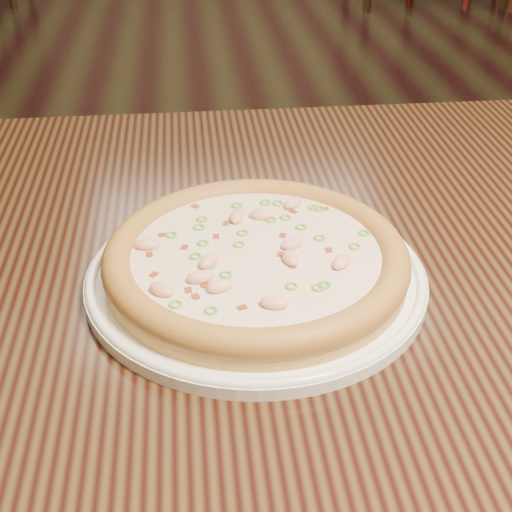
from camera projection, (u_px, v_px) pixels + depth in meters
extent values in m
plane|color=black|center=(319.00, 322.00, 1.84)|extent=(9.00, 9.00, 0.00)
cube|color=black|center=(365.00, 264.00, 0.75)|extent=(1.20, 0.80, 0.04)
cylinder|color=white|center=(256.00, 277.00, 0.68)|extent=(0.32, 0.32, 0.01)
torus|color=white|center=(256.00, 272.00, 0.68)|extent=(0.32, 0.32, 0.01)
cylinder|color=#BB9641|center=(256.00, 264.00, 0.67)|extent=(0.28, 0.28, 0.02)
torus|color=#B17634|center=(256.00, 256.00, 0.67)|extent=(0.29, 0.29, 0.03)
cylinder|color=#F5DCC9|center=(256.00, 254.00, 0.66)|extent=(0.23, 0.23, 0.00)
ellipsoid|color=#F2B29E|center=(161.00, 290.00, 0.61)|extent=(0.03, 0.03, 0.01)
ellipsoid|color=#F2B29E|center=(292.00, 243.00, 0.67)|extent=(0.03, 0.02, 0.01)
ellipsoid|color=#F2B29E|center=(291.00, 258.00, 0.65)|extent=(0.02, 0.03, 0.01)
ellipsoid|color=#F2B29E|center=(209.00, 261.00, 0.64)|extent=(0.03, 0.03, 0.01)
ellipsoid|color=#F2B29E|center=(237.00, 216.00, 0.71)|extent=(0.02, 0.03, 0.01)
ellipsoid|color=#F2B29E|center=(261.00, 215.00, 0.72)|extent=(0.03, 0.02, 0.01)
ellipsoid|color=#F2B29E|center=(220.00, 286.00, 0.61)|extent=(0.03, 0.02, 0.01)
ellipsoid|color=#F2B29E|center=(200.00, 277.00, 0.62)|extent=(0.03, 0.02, 0.01)
ellipsoid|color=#F2B29E|center=(293.00, 203.00, 0.74)|extent=(0.03, 0.03, 0.01)
ellipsoid|color=#F2B29E|center=(342.00, 262.00, 0.64)|extent=(0.03, 0.03, 0.01)
ellipsoid|color=#F2B29E|center=(274.00, 303.00, 0.59)|extent=(0.03, 0.02, 0.01)
ellipsoid|color=#F2B29E|center=(147.00, 244.00, 0.67)|extent=(0.03, 0.02, 0.01)
cube|color=maroon|center=(216.00, 237.00, 0.69)|extent=(0.01, 0.01, 0.00)
cube|color=maroon|center=(150.00, 255.00, 0.66)|extent=(0.01, 0.01, 0.00)
cube|color=maroon|center=(205.00, 286.00, 0.62)|extent=(0.01, 0.01, 0.00)
cube|color=maroon|center=(196.00, 297.00, 0.60)|extent=(0.01, 0.01, 0.00)
cube|color=maroon|center=(329.00, 251.00, 0.66)|extent=(0.01, 0.01, 0.00)
cube|color=maroon|center=(293.00, 212.00, 0.73)|extent=(0.01, 0.01, 0.00)
cube|color=maroon|center=(163.00, 236.00, 0.69)|extent=(0.01, 0.01, 0.00)
cube|color=maroon|center=(293.00, 267.00, 0.64)|extent=(0.01, 0.01, 0.00)
cube|color=maroon|center=(188.00, 291.00, 0.61)|extent=(0.01, 0.01, 0.00)
cube|color=maroon|center=(195.00, 207.00, 0.74)|extent=(0.01, 0.01, 0.00)
cube|color=maroon|center=(324.00, 210.00, 0.73)|extent=(0.01, 0.01, 0.00)
cube|color=maroon|center=(226.00, 224.00, 0.71)|extent=(0.01, 0.01, 0.00)
cube|color=maroon|center=(154.00, 275.00, 0.63)|extent=(0.01, 0.01, 0.00)
cube|color=maroon|center=(242.00, 308.00, 0.59)|extent=(0.01, 0.01, 0.00)
cube|color=maroon|center=(220.00, 284.00, 0.62)|extent=(0.01, 0.01, 0.00)
cube|color=maroon|center=(280.00, 255.00, 0.66)|extent=(0.01, 0.01, 0.00)
cube|color=maroon|center=(283.00, 236.00, 0.69)|extent=(0.01, 0.01, 0.00)
cube|color=maroon|center=(185.00, 248.00, 0.67)|extent=(0.01, 0.01, 0.00)
cube|color=maroon|center=(294.00, 244.00, 0.67)|extent=(0.01, 0.01, 0.00)
torus|color=#57A232|center=(239.00, 245.00, 0.67)|extent=(0.02, 0.02, 0.00)
torus|color=#57A232|center=(324.00, 285.00, 0.62)|extent=(0.02, 0.02, 0.00)
torus|color=#57A232|center=(199.00, 227.00, 0.70)|extent=(0.01, 0.01, 0.00)
torus|color=#57A232|center=(301.00, 227.00, 0.70)|extent=(0.01, 0.01, 0.00)
torus|color=#57A232|center=(313.00, 208.00, 0.73)|extent=(0.01, 0.01, 0.00)
torus|color=#57A232|center=(278.00, 204.00, 0.74)|extent=(0.02, 0.02, 0.00)
torus|color=#57A232|center=(285.00, 218.00, 0.72)|extent=(0.02, 0.02, 0.00)
torus|color=#57A232|center=(176.00, 305.00, 0.59)|extent=(0.02, 0.02, 0.00)
torus|color=#57A232|center=(195.00, 256.00, 0.65)|extent=(0.02, 0.02, 0.00)
torus|color=#57A232|center=(318.00, 288.00, 0.61)|extent=(0.02, 0.02, 0.00)
torus|color=#57A232|center=(171.00, 235.00, 0.69)|extent=(0.02, 0.02, 0.00)
torus|color=#57A232|center=(292.00, 286.00, 0.61)|extent=(0.01, 0.01, 0.00)
torus|color=#57A232|center=(355.00, 247.00, 0.67)|extent=(0.02, 0.02, 0.00)
torus|color=#57A232|center=(211.00, 311.00, 0.59)|extent=(0.02, 0.02, 0.00)
torus|color=#57A232|center=(203.00, 243.00, 0.67)|extent=(0.02, 0.02, 0.00)
torus|color=#57A232|center=(265.00, 203.00, 0.74)|extent=(0.02, 0.02, 0.00)
torus|color=#57A232|center=(271.00, 220.00, 0.71)|extent=(0.01, 0.01, 0.00)
torus|color=#57A232|center=(202.00, 219.00, 0.71)|extent=(0.02, 0.02, 0.00)
torus|color=#57A232|center=(242.00, 233.00, 0.69)|extent=(0.02, 0.02, 0.00)
torus|color=#57A232|center=(210.00, 266.00, 0.64)|extent=(0.02, 0.02, 0.00)
torus|color=#57A232|center=(319.00, 238.00, 0.68)|extent=(0.02, 0.02, 0.00)
torus|color=#57A232|center=(226.00, 275.00, 0.63)|extent=(0.02, 0.02, 0.00)
torus|color=#57A232|center=(319.00, 209.00, 0.73)|extent=(0.02, 0.02, 0.00)
torus|color=#57A232|center=(237.00, 206.00, 0.74)|extent=(0.02, 0.02, 0.00)
torus|color=#57A232|center=(364.00, 233.00, 0.69)|extent=(0.02, 0.02, 0.00)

